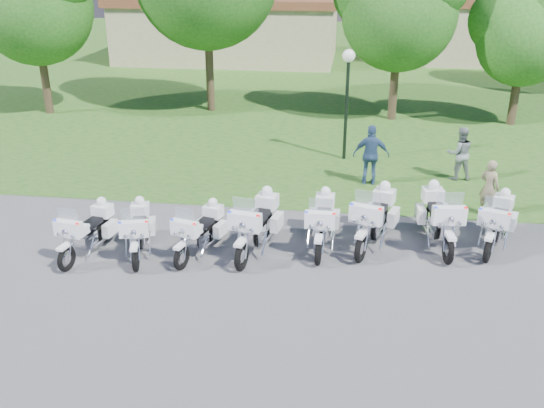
# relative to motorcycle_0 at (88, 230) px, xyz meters

# --- Properties ---
(ground) EXTENTS (100.00, 100.00, 0.00)m
(ground) POSITION_rel_motorcycle_0_xyz_m (3.87, 0.32, -0.64)
(ground) COLOR #55555A
(ground) RESTS_ON ground
(grass_lawn) EXTENTS (100.00, 48.00, 0.01)m
(grass_lawn) POSITION_rel_motorcycle_0_xyz_m (3.87, 27.32, -0.63)
(grass_lawn) COLOR #23561B
(grass_lawn) RESTS_ON ground
(motorcycle_0) EXTENTS (0.99, 2.25, 1.52)m
(motorcycle_0) POSITION_rel_motorcycle_0_xyz_m (0.00, 0.00, 0.00)
(motorcycle_0) COLOR black
(motorcycle_0) RESTS_ON ground
(motorcycle_1) EXTENTS (1.08, 2.22, 1.52)m
(motorcycle_1) POSITION_rel_motorcycle_0_xyz_m (1.24, 0.19, -0.00)
(motorcycle_1) COLOR black
(motorcycle_1) RESTS_ON ground
(motorcycle_2) EXTENTS (1.10, 2.17, 1.49)m
(motorcycle_2) POSITION_rel_motorcycle_0_xyz_m (2.76, 0.39, -0.01)
(motorcycle_2) COLOR black
(motorcycle_2) RESTS_ON ground
(motorcycle_3) EXTENTS (1.15, 2.59, 1.75)m
(motorcycle_3) POSITION_rel_motorcycle_0_xyz_m (4.13, 0.74, 0.10)
(motorcycle_3) COLOR black
(motorcycle_3) RESTS_ON ground
(motorcycle_4) EXTENTS (0.82, 2.43, 1.63)m
(motorcycle_4) POSITION_rel_motorcycle_0_xyz_m (5.75, 1.20, 0.05)
(motorcycle_4) COLOR black
(motorcycle_4) RESTS_ON ground
(motorcycle_5) EXTENTS (1.36, 2.55, 1.77)m
(motorcycle_5) POSITION_rel_motorcycle_0_xyz_m (7.07, 1.50, 0.10)
(motorcycle_5) COLOR black
(motorcycle_5) RESTS_ON ground
(motorcycle_6) EXTENTS (1.05, 2.62, 1.76)m
(motorcycle_6) POSITION_rel_motorcycle_0_xyz_m (8.70, 1.75, 0.10)
(motorcycle_6) COLOR black
(motorcycle_6) RESTS_ON ground
(motorcycle_7) EXTENTS (1.33, 2.31, 1.62)m
(motorcycle_7) POSITION_rel_motorcycle_0_xyz_m (10.16, 1.80, 0.04)
(motorcycle_7) COLOR black
(motorcycle_7) RESTS_ON ground
(lamp_post) EXTENTS (0.44, 0.44, 3.91)m
(lamp_post) POSITION_rel_motorcycle_0_xyz_m (6.13, 8.24, 2.33)
(lamp_post) COLOR black
(lamp_post) RESTS_ON ground
(tree_2) EXTENTS (5.65, 4.82, 7.53)m
(tree_2) POSITION_rel_motorcycle_0_xyz_m (8.04, 14.08, 4.34)
(tree_2) COLOR #38281C
(tree_2) RESTS_ON ground
(tree_3) EXTENTS (4.47, 3.82, 5.96)m
(tree_3) POSITION_rel_motorcycle_0_xyz_m (13.13, 13.87, 3.31)
(tree_3) COLOR #38281C
(tree_3) RESTS_ON ground
(building_west) EXTENTS (14.56, 8.32, 4.10)m
(building_west) POSITION_rel_motorcycle_0_xyz_m (-2.13, 28.32, 1.43)
(building_west) COLOR tan
(building_west) RESTS_ON ground
(building_east) EXTENTS (11.44, 7.28, 4.10)m
(building_east) POSITION_rel_motorcycle_0_xyz_m (14.87, 30.32, 1.43)
(building_east) COLOR tan
(building_east) RESTS_ON ground
(bystander_a) EXTENTS (0.71, 0.68, 1.63)m
(bystander_a) POSITION_rel_motorcycle_0_xyz_m (10.31, 3.83, 0.18)
(bystander_a) COLOR gray
(bystander_a) RESTS_ON ground
(bystander_b) EXTENTS (0.96, 0.80, 1.77)m
(bystander_b) POSITION_rel_motorcycle_0_xyz_m (9.89, 6.64, 0.25)
(bystander_b) COLOR gray
(bystander_b) RESTS_ON ground
(bystander_c) EXTENTS (1.16, 0.51, 1.96)m
(bystander_c) POSITION_rel_motorcycle_0_xyz_m (7.01, 5.81, 0.34)
(bystander_c) COLOR #33507B
(bystander_c) RESTS_ON ground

